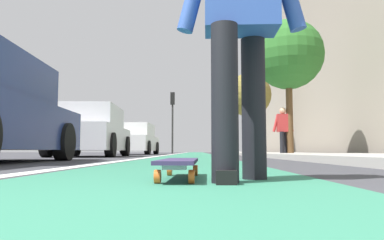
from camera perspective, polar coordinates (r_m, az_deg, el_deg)
ground_plane at (r=10.71m, az=-0.20°, el=-5.72°), size 80.00×80.00×0.00m
bike_lane_paint at (r=24.71m, az=0.40°, el=-5.22°), size 56.00×1.80×0.00m
lane_stripe_white at (r=20.74m, az=-2.60°, el=-5.28°), size 52.00×0.16×0.01m
sidewalk_curb at (r=18.98m, az=10.75°, el=-5.10°), size 52.00×3.20×0.10m
building_facade at (r=23.87m, az=15.36°, el=5.86°), size 40.00×1.20×9.05m
skateboard at (r=2.14m, az=-2.02°, el=-6.67°), size 0.84×0.22×0.11m
skater_person at (r=2.15m, az=7.48°, el=16.36°), size 0.46×0.72×1.64m
parked_car_mid at (r=11.38m, az=-15.40°, el=-1.88°), size 4.27×2.03×1.49m
parked_car_far at (r=18.18m, az=-8.93°, el=-3.06°), size 4.28×2.08×1.48m
traffic_light at (r=24.30m, az=-3.04°, el=1.40°), size 0.33×0.28×4.04m
street_tree_mid at (r=12.06m, az=14.70°, el=9.71°), size 2.19×2.19×4.27m
street_tree_far at (r=20.48m, az=8.86°, el=3.78°), size 2.42×2.42×4.45m
pedestrian_distant at (r=11.69m, az=13.97°, el=-1.27°), size 0.42×0.66×1.51m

